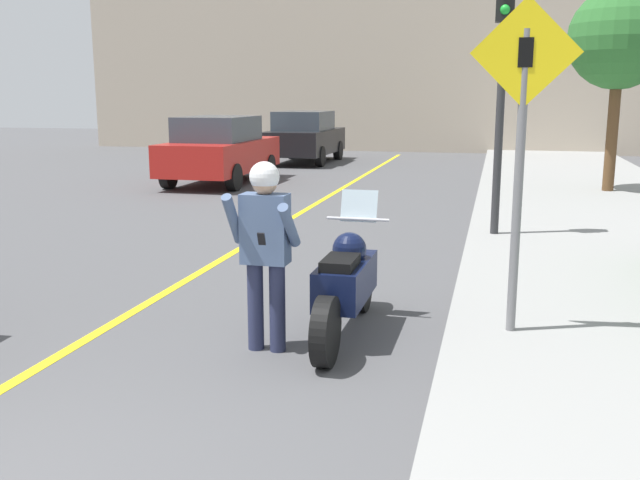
{
  "coord_description": "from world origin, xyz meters",
  "views": [
    {
      "loc": [
        2.98,
        -2.71,
        2.2
      ],
      "look_at": [
        1.39,
        3.7,
        0.85
      ],
      "focal_mm": 40.0,
      "sensor_mm": 36.0,
      "label": 1
    }
  ],
  "objects_px": {
    "crossing_sign": "(521,136)",
    "street_tree": "(620,39)",
    "traffic_light": "(503,52)",
    "parked_car_red": "(220,150)",
    "parked_car_black": "(305,137)",
    "person_biker": "(265,238)",
    "motorcycle": "(346,283)"
  },
  "relations": [
    {
      "from": "parked_car_black",
      "to": "street_tree",
      "type": "bearing_deg",
      "value": -36.03
    },
    {
      "from": "crossing_sign",
      "to": "street_tree",
      "type": "distance_m",
      "value": 10.62
    },
    {
      "from": "parked_car_red",
      "to": "parked_car_black",
      "type": "height_order",
      "value": "same"
    },
    {
      "from": "person_biker",
      "to": "street_tree",
      "type": "bearing_deg",
      "value": 68.64
    },
    {
      "from": "crossing_sign",
      "to": "parked_car_black",
      "type": "bearing_deg",
      "value": 111.1
    },
    {
      "from": "person_biker",
      "to": "motorcycle",
      "type": "bearing_deg",
      "value": 43.75
    },
    {
      "from": "crossing_sign",
      "to": "traffic_light",
      "type": "height_order",
      "value": "traffic_light"
    },
    {
      "from": "motorcycle",
      "to": "traffic_light",
      "type": "height_order",
      "value": "traffic_light"
    },
    {
      "from": "motorcycle",
      "to": "street_tree",
      "type": "distance_m",
      "value": 11.35
    },
    {
      "from": "motorcycle",
      "to": "person_biker",
      "type": "relative_size",
      "value": 1.32
    },
    {
      "from": "crossing_sign",
      "to": "street_tree",
      "type": "xyz_separation_m",
      "value": [
        2.19,
        10.28,
        1.49
      ]
    },
    {
      "from": "crossing_sign",
      "to": "parked_car_red",
      "type": "distance_m",
      "value": 12.66
    },
    {
      "from": "motorcycle",
      "to": "street_tree",
      "type": "height_order",
      "value": "street_tree"
    },
    {
      "from": "motorcycle",
      "to": "traffic_light",
      "type": "relative_size",
      "value": 0.57
    },
    {
      "from": "motorcycle",
      "to": "parked_car_red",
      "type": "bearing_deg",
      "value": 117.31
    },
    {
      "from": "crossing_sign",
      "to": "parked_car_black",
      "type": "xyz_separation_m",
      "value": [
        -6.37,
        16.51,
        -1.0
      ]
    },
    {
      "from": "motorcycle",
      "to": "person_biker",
      "type": "xyz_separation_m",
      "value": [
        -0.59,
        -0.57,
        0.51
      ]
    },
    {
      "from": "street_tree",
      "to": "parked_car_black",
      "type": "height_order",
      "value": "street_tree"
    },
    {
      "from": "traffic_light",
      "to": "street_tree",
      "type": "height_order",
      "value": "street_tree"
    },
    {
      "from": "parked_car_red",
      "to": "person_biker",
      "type": "bearing_deg",
      "value": -66.38
    },
    {
      "from": "parked_car_red",
      "to": "parked_car_black",
      "type": "xyz_separation_m",
      "value": [
        0.58,
        5.99,
        0.0
      ]
    },
    {
      "from": "parked_car_red",
      "to": "street_tree",
      "type": "bearing_deg",
      "value": -1.53
    },
    {
      "from": "motorcycle",
      "to": "crossing_sign",
      "type": "height_order",
      "value": "crossing_sign"
    },
    {
      "from": "motorcycle",
      "to": "street_tree",
      "type": "bearing_deg",
      "value": 70.43
    },
    {
      "from": "traffic_light",
      "to": "parked_car_black",
      "type": "distance_m",
      "value": 13.57
    },
    {
      "from": "crossing_sign",
      "to": "parked_car_red",
      "type": "relative_size",
      "value": 0.68
    },
    {
      "from": "person_biker",
      "to": "street_tree",
      "type": "xyz_separation_m",
      "value": [
        4.27,
        10.92,
        2.34
      ]
    },
    {
      "from": "motorcycle",
      "to": "parked_car_black",
      "type": "height_order",
      "value": "parked_car_black"
    },
    {
      "from": "crossing_sign",
      "to": "traffic_light",
      "type": "distance_m",
      "value": 4.7
    },
    {
      "from": "person_biker",
      "to": "crossing_sign",
      "type": "bearing_deg",
      "value": 16.94
    },
    {
      "from": "crossing_sign",
      "to": "parked_car_black",
      "type": "height_order",
      "value": "crossing_sign"
    },
    {
      "from": "street_tree",
      "to": "person_biker",
      "type": "bearing_deg",
      "value": -111.36
    }
  ]
}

